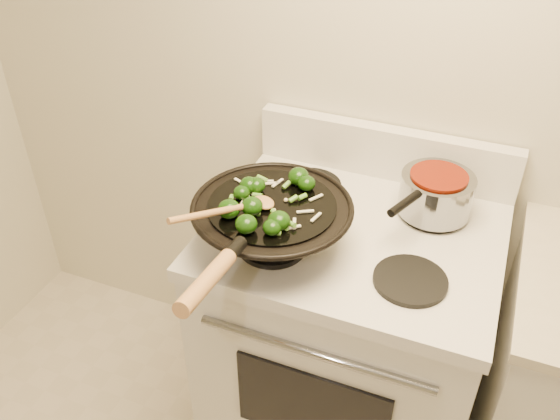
% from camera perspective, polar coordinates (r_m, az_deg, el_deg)
% --- Properties ---
extents(stove, '(0.78, 0.67, 1.08)m').
position_cam_1_polar(stove, '(1.92, 6.26, -12.49)').
color(stove, silver).
rests_on(stove, ground).
extents(wok, '(0.41, 0.68, 0.22)m').
position_cam_1_polar(wok, '(1.49, -0.82, -1.27)').
color(wok, black).
rests_on(wok, stove).
extents(stirfry, '(0.26, 0.29, 0.05)m').
position_cam_1_polar(stirfry, '(1.44, -1.57, 0.86)').
color(stirfry, black).
rests_on(stirfry, wok).
extents(wooden_spoon, '(0.17, 0.27, 0.08)m').
position_cam_1_polar(wooden_spoon, '(1.40, -4.05, 0.24)').
color(wooden_spoon, '#AA7743').
rests_on(wooden_spoon, wok).
extents(saucepan, '(0.20, 0.31, 0.12)m').
position_cam_1_polar(saucepan, '(1.67, 14.76, 1.57)').
color(saucepan, gray).
rests_on(saucepan, stove).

